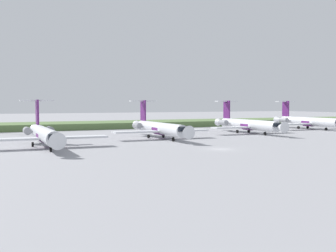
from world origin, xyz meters
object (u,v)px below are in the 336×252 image
at_px(regional_jet_second, 44,134).
at_px(regional_jet_fifth, 307,121).
at_px(regional_jet_fourth, 247,124).
at_px(regional_jet_third, 159,128).

xyz_separation_m(regional_jet_second, regional_jet_fifth, (83.65, 22.46, 0.00)).
xyz_separation_m(regional_jet_second, regional_jet_fourth, (55.42, 14.72, 0.00)).
distance_m(regional_jet_third, regional_jet_fourth, 28.97).
distance_m(regional_jet_third, regional_jet_fifth, 58.21).
relative_size(regional_jet_second, regional_jet_fifth, 1.00).
height_order(regional_jet_fourth, regional_jet_fifth, same).
relative_size(regional_jet_fourth, regional_jet_fifth, 1.00).
bearing_deg(regional_jet_fifth, regional_jet_second, -164.97).
distance_m(regional_jet_second, regional_jet_fifth, 86.61).
xyz_separation_m(regional_jet_second, regional_jet_third, (27.00, 9.09, 0.00)).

